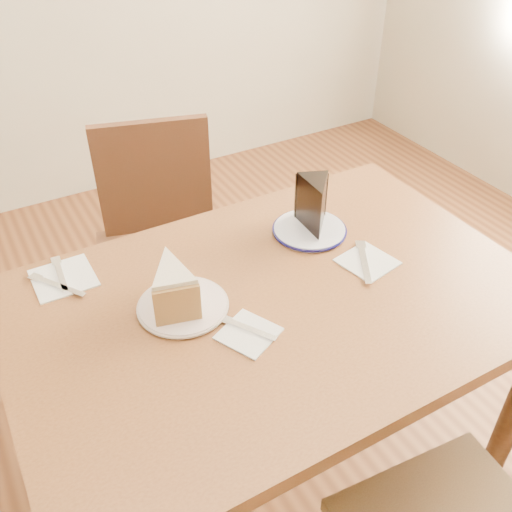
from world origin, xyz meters
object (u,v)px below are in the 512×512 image
object	(u,v)px
plate_navy	(309,230)
carrot_cake	(172,285)
table	(276,327)
plate_cream	(183,306)
chair_far	(165,249)
chocolate_cake	(316,208)

from	to	relation	value
plate_navy	carrot_cake	distance (m)	0.44
table	plate_cream	xyz separation A→B (m)	(-0.20, 0.07, 0.10)
chair_far	plate_navy	size ratio (longest dim) A/B	4.72
chocolate_cake	plate_cream	bearing A→B (deg)	36.34
chair_far	chocolate_cake	size ratio (longest dim) A/B	7.08
chocolate_cake	chair_far	bearing A→B (deg)	-37.89
table	plate_navy	xyz separation A→B (m)	(0.21, 0.18, 0.10)
carrot_cake	chocolate_cake	size ratio (longest dim) A/B	1.08
plate_cream	chocolate_cake	bearing A→B (deg)	13.96
plate_cream	chair_far	bearing A→B (deg)	74.13
plate_navy	chair_far	bearing A→B (deg)	119.02
chair_far	plate_cream	xyz separation A→B (m)	(-0.16, -0.56, 0.26)
carrot_cake	chocolate_cake	distance (m)	0.44
plate_navy	table	bearing A→B (deg)	-139.65
carrot_cake	plate_navy	bearing A→B (deg)	25.59
table	chocolate_cake	world-z (taller)	chocolate_cake
carrot_cake	chair_far	bearing A→B (deg)	86.22
carrot_cake	chocolate_cake	xyz separation A→B (m)	(0.43, 0.08, 0.02)
table	chocolate_cake	size ratio (longest dim) A/B	9.61
chair_far	chocolate_cake	distance (m)	0.62
carrot_cake	table	bearing A→B (deg)	-9.04
chair_far	plate_navy	bearing A→B (deg)	134.66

